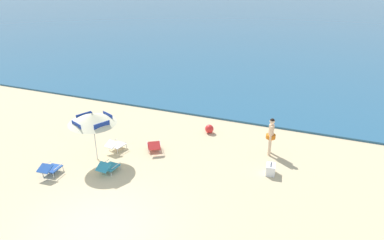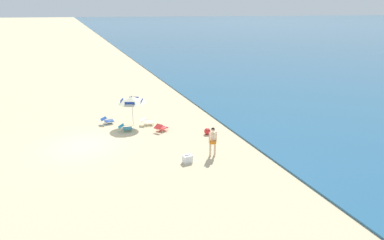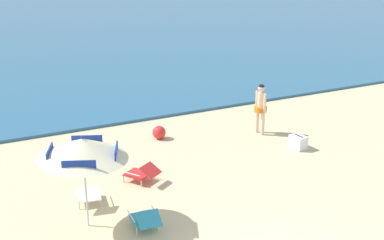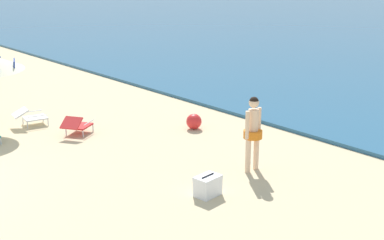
{
  "view_description": "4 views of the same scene",
  "coord_description": "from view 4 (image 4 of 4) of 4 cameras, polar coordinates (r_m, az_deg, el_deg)",
  "views": [
    {
      "loc": [
        5.6,
        -6.15,
        6.96
      ],
      "look_at": [
        0.77,
        5.65,
        1.49
      ],
      "focal_mm": 31.03,
      "sensor_mm": 36.0,
      "label": 1
    },
    {
      "loc": [
        18.96,
        -0.1,
        7.66
      ],
      "look_at": [
        1.38,
        6.46,
        1.31
      ],
      "focal_mm": 30.41,
      "sensor_mm": 36.0,
      "label": 2
    },
    {
      "loc": [
        -5.23,
        -6.8,
        6.14
      ],
      "look_at": [
        1.13,
        6.02,
        1.11
      ],
      "focal_mm": 50.17,
      "sensor_mm": 36.0,
      "label": 3
    },
    {
      "loc": [
        11.07,
        -1.1,
        4.26
      ],
      "look_at": [
        2.04,
        6.62,
        0.74
      ],
      "focal_mm": 48.71,
      "sensor_mm": 36.0,
      "label": 4
    }
  ],
  "objects": [
    {
      "name": "lounge_chair_facing_sea",
      "position": [
        13.94,
        -12.51,
        -0.52
      ],
      "size": [
        0.93,
        1.03,
        0.52
      ],
      "color": "red",
      "rests_on": "ground"
    },
    {
      "name": "beach_ball",
      "position": [
        14.11,
        0.21,
        -0.16
      ],
      "size": [
        0.42,
        0.42,
        0.42
      ],
      "primitive_type": "sphere",
      "color": "red",
      "rests_on": "ground"
    },
    {
      "name": "cooler_box",
      "position": [
        10.09,
        1.73,
        -7.21
      ],
      "size": [
        0.41,
        0.53,
        0.43
      ],
      "color": "white",
      "rests_on": "ground"
    },
    {
      "name": "person_standing_near_shore",
      "position": [
        11.1,
        6.7,
        -0.94
      ],
      "size": [
        0.4,
        0.49,
        1.65
      ],
      "color": "beige",
      "rests_on": "ground"
    },
    {
      "name": "lounge_chair_spare_folded",
      "position": [
        15.08,
        -17.33,
        0.42
      ],
      "size": [
        0.67,
        0.96,
        0.52
      ],
      "color": "white",
      "rests_on": "ground"
    }
  ]
}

